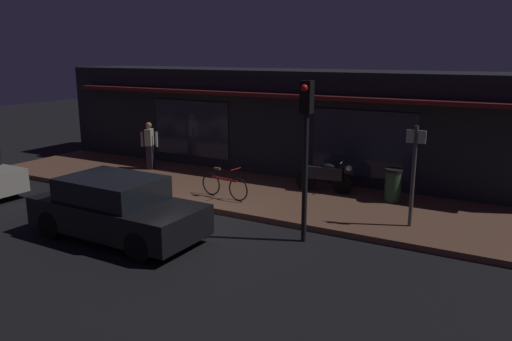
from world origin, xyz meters
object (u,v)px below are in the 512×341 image
Objects in this scene: sign_post at (414,170)px; traffic_light_pole at (306,133)px; motorcycle at (325,176)px; bicycle_parked at (224,186)px; parked_car_far at (116,208)px; person_photographer at (150,145)px; trash_bin at (393,185)px.

traffic_light_pole is at bearing -137.43° from sign_post.
motorcycle reaches higher than bicycle_parked.
traffic_light_pole reaches higher than bicycle_parked.
motorcycle is at bearing 61.93° from parked_car_far.
parked_car_far is (3.59, -5.26, -0.32)m from person_photographer.
traffic_light_pole is (3.18, -1.62, 1.97)m from bicycle_parked.
person_photographer is 0.40× the size of parked_car_far.
sign_post is (9.39, -1.58, 0.48)m from person_photographer.
person_photographer is at bearing 124.34° from parked_car_far.
bicycle_parked is 0.99× the size of person_photographer.
traffic_light_pole reaches higher than person_photographer.
motorcycle is at bearing 104.32° from traffic_light_pole.
parked_car_far is (-2.92, -5.48, 0.06)m from motorcycle.
traffic_light_pole is (-1.95, -1.80, 0.97)m from sign_post.
sign_post reaches higher than trash_bin.
bicycle_parked is 3.57m from parked_car_far.
trash_bin is (8.51, 0.22, -0.41)m from person_photographer.
person_photographer is at bearing 170.46° from sign_post.
motorcycle is at bearing 2.00° from person_photographer.
bicycle_parked is at bearing -138.65° from motorcycle.
trash_bin is at bearing 73.37° from traffic_light_pole.
motorcycle reaches higher than trash_bin.
bicycle_parked is 0.40× the size of parked_car_far.
traffic_light_pole is at bearing -75.68° from motorcycle.
motorcycle is 3.01m from bicycle_parked.
sign_post reaches higher than parked_car_far.
motorcycle is 6.21m from parked_car_far.
parked_car_far is at bearing -100.80° from bicycle_parked.
person_photographer reaches higher than bicycle_parked.
sign_post is at bearing -63.88° from trash_bin.
trash_bin is 0.23× the size of parked_car_far.
parked_car_far is at bearing -131.92° from trash_bin.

